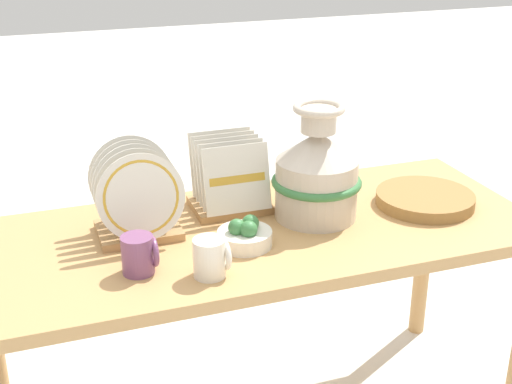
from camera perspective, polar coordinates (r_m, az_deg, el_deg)
display_table at (r=1.99m, az=0.00°, el=-4.99°), size 1.56×0.64×0.66m
ceramic_vase at (r=1.98m, az=4.89°, el=1.60°), size 0.25×0.25×0.33m
dish_rack_round_plates at (r=1.90m, az=-9.49°, el=-0.64°), size 0.23×0.21×0.25m
dish_rack_square_plates at (r=2.05m, az=-2.16°, el=0.66°), size 0.22×0.20×0.21m
wicker_charger_stack at (r=2.16m, az=13.37°, el=-0.55°), size 0.29×0.29×0.04m
mug_cream_glaze at (r=1.71m, az=-3.60°, el=-5.24°), size 0.09×0.08×0.10m
mug_plum_glaze at (r=1.74m, az=-9.29°, el=-4.94°), size 0.09×0.08×0.10m
fruit_bowl at (r=1.85m, az=-0.89°, el=-3.48°), size 0.14×0.14×0.08m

